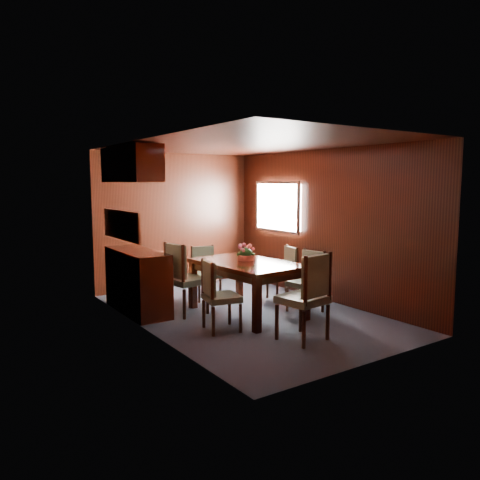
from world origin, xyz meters
TOP-DOWN VIEW (x-y plane):
  - ground at (0.00, 0.00)m, footprint 4.50×4.50m
  - room_shell at (-0.10, 0.33)m, footprint 3.06×4.52m
  - sideboard at (-1.25, 1.00)m, footprint 0.48×1.40m
  - dining_table at (0.00, -0.00)m, footprint 1.11×1.68m
  - chair_left_near at (-0.77, -0.43)m, footprint 0.50×0.51m
  - chair_left_far at (-0.78, 0.48)m, footprint 0.54×0.56m
  - chair_right_near at (0.82, -0.39)m, footprint 0.46×0.47m
  - chair_right_far at (1.00, 0.34)m, footprint 0.47×0.48m
  - chair_head at (-0.09, -1.38)m, footprint 0.57×0.55m
  - chair_foot at (-0.05, 1.12)m, footprint 0.47×0.46m
  - flower_centerpiece at (0.07, 0.13)m, footprint 0.26×0.26m

SIDE VIEW (x-z plane):
  - ground at x=0.00m, z-range 0.00..0.00m
  - sideboard at x=-1.25m, z-range 0.00..0.90m
  - chair_foot at x=-0.05m, z-range 0.05..0.91m
  - chair_right_far at x=1.00m, z-range 0.05..0.91m
  - chair_right_near at x=0.82m, z-range 0.05..0.95m
  - chair_left_near at x=-0.77m, z-range 0.05..0.97m
  - chair_left_far at x=-0.78m, z-range 0.06..1.10m
  - chair_head at x=-0.09m, z-range 0.06..1.13m
  - dining_table at x=0.00m, z-range 0.27..1.03m
  - flower_centerpiece at x=0.07m, z-range 0.75..1.01m
  - room_shell at x=-0.10m, z-range 0.43..2.84m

